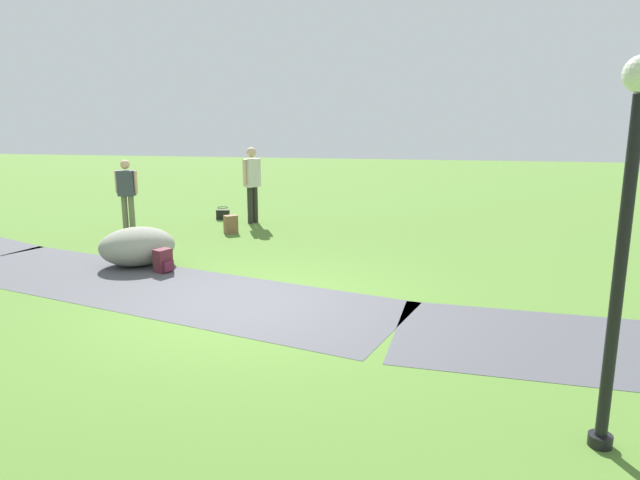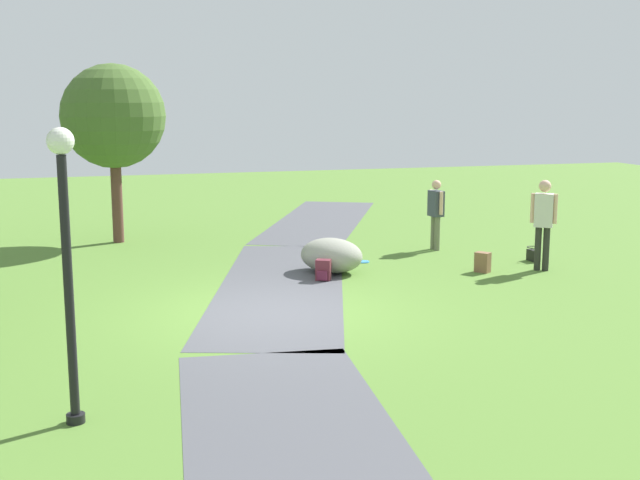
# 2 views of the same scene
# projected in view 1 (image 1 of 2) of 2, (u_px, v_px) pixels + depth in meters

# --- Properties ---
(ground_plane) EXTENTS (48.00, 48.00, 0.00)m
(ground_plane) POSITION_uv_depth(u_px,v_px,m) (253.00, 306.00, 8.46)
(ground_plane) COLOR #537B30
(footpath_segment_mid) EXTENTS (8.31, 4.52, 0.01)m
(footpath_segment_mid) POSITION_uv_depth(u_px,v_px,m) (154.00, 287.00, 9.35)
(footpath_segment_mid) COLOR #4B4C53
(footpath_segment_mid) RESTS_ON ground
(lamp_post) EXTENTS (0.28, 0.28, 3.16)m
(lamp_post) POSITION_uv_depth(u_px,v_px,m) (626.00, 215.00, 4.57)
(lamp_post) COLOR black
(lamp_post) RESTS_ON ground
(lawn_boulder) EXTENTS (1.68, 1.61, 0.69)m
(lawn_boulder) POSITION_uv_depth(u_px,v_px,m) (137.00, 246.00, 10.59)
(lawn_boulder) COLOR gray
(lawn_boulder) RESTS_ON ground
(woman_with_handbag) EXTENTS (0.40, 0.44, 1.82)m
(woman_with_handbag) POSITION_uv_depth(u_px,v_px,m) (252.00, 179.00, 14.23)
(woman_with_handbag) COLOR #2A2C25
(woman_with_handbag) RESTS_ON ground
(man_near_boulder) EXTENTS (0.52, 0.28, 1.59)m
(man_near_boulder) POSITION_uv_depth(u_px,v_px,m) (127.00, 190.00, 13.57)
(man_near_boulder) COLOR #6A6D53
(man_near_boulder) RESTS_ON ground
(handbag_on_grass) EXTENTS (0.33, 0.29, 0.31)m
(handbag_on_grass) POSITION_uv_depth(u_px,v_px,m) (223.00, 214.00, 14.88)
(handbag_on_grass) COLOR black
(handbag_on_grass) RESTS_ON ground
(backpack_by_boulder) EXTENTS (0.34, 0.34, 0.40)m
(backpack_by_boulder) POSITION_uv_depth(u_px,v_px,m) (163.00, 261.00, 10.18)
(backpack_by_boulder) COLOR #5D242E
(backpack_by_boulder) RESTS_ON ground
(spare_backpack_on_lawn) EXTENTS (0.35, 0.35, 0.40)m
(spare_backpack_on_lawn) POSITION_uv_depth(u_px,v_px,m) (231.00, 224.00, 13.29)
(spare_backpack_on_lawn) COLOR brown
(spare_backpack_on_lawn) RESTS_ON ground
(frisbee_on_grass) EXTENTS (0.25, 0.25, 0.02)m
(frisbee_on_grass) POSITION_uv_depth(u_px,v_px,m) (124.00, 250.00, 11.68)
(frisbee_on_grass) COLOR #3891E2
(frisbee_on_grass) RESTS_ON ground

